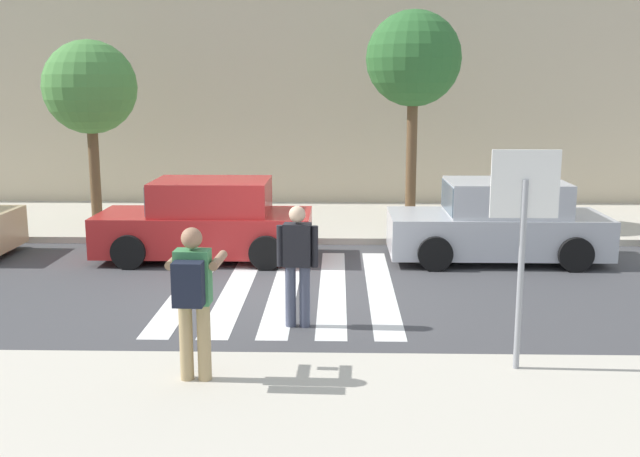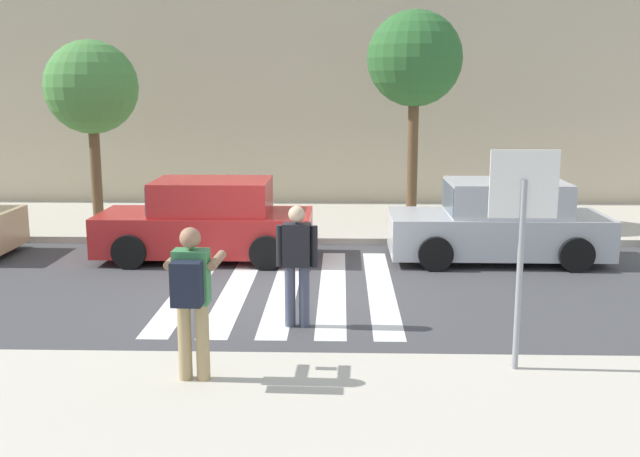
% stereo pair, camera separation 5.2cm
% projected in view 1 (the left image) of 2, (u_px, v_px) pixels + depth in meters
% --- Properties ---
extents(ground_plane, '(120.00, 120.00, 0.00)m').
position_uv_depth(ground_plane, '(284.00, 291.00, 12.33)').
color(ground_plane, '#424244').
extents(sidewalk_far, '(60.00, 4.80, 0.14)m').
position_uv_depth(sidewalk_far, '(302.00, 221.00, 18.21)').
color(sidewalk_far, beige).
rests_on(sidewalk_far, ground).
extents(building_facade_far, '(56.00, 4.00, 7.40)m').
position_uv_depth(building_facade_far, '(308.00, 71.00, 21.82)').
color(building_facade_far, beige).
rests_on(building_facade_far, ground).
extents(crosswalk_stripe_0, '(0.44, 5.20, 0.01)m').
position_uv_depth(crosswalk_stripe_0, '(190.00, 287.00, 12.57)').
color(crosswalk_stripe_0, silver).
rests_on(crosswalk_stripe_0, ground).
extents(crosswalk_stripe_1, '(0.44, 5.20, 0.01)m').
position_uv_depth(crosswalk_stripe_1, '(237.00, 288.00, 12.55)').
color(crosswalk_stripe_1, silver).
rests_on(crosswalk_stripe_1, ground).
extents(crosswalk_stripe_2, '(0.44, 5.20, 0.01)m').
position_uv_depth(crosswalk_stripe_2, '(285.00, 288.00, 12.53)').
color(crosswalk_stripe_2, silver).
rests_on(crosswalk_stripe_2, ground).
extents(crosswalk_stripe_3, '(0.44, 5.20, 0.01)m').
position_uv_depth(crosswalk_stripe_3, '(333.00, 288.00, 12.51)').
color(crosswalk_stripe_3, silver).
rests_on(crosswalk_stripe_3, ground).
extents(crosswalk_stripe_4, '(0.44, 5.20, 0.01)m').
position_uv_depth(crosswalk_stripe_4, '(380.00, 288.00, 12.49)').
color(crosswalk_stripe_4, silver).
rests_on(crosswalk_stripe_4, ground).
extents(stop_sign, '(0.76, 0.08, 2.53)m').
position_uv_depth(stop_sign, '(524.00, 211.00, 8.32)').
color(stop_sign, gray).
rests_on(stop_sign, sidewalk_near).
extents(photographer_with_backpack, '(0.60, 0.85, 1.72)m').
position_uv_depth(photographer_with_backpack, '(193.00, 291.00, 8.11)').
color(photographer_with_backpack, tan).
rests_on(photographer_with_backpack, sidewalk_near).
extents(pedestrian_crossing, '(0.58, 0.27, 1.72)m').
position_uv_depth(pedestrian_crossing, '(297.00, 259.00, 10.39)').
color(pedestrian_crossing, '#474C60').
rests_on(pedestrian_crossing, ground).
extents(parked_car_red, '(4.10, 1.92, 1.55)m').
position_uv_depth(parked_car_red, '(207.00, 222.00, 14.49)').
color(parked_car_red, red).
rests_on(parked_car_red, ground).
extents(parked_car_silver, '(4.10, 1.92, 1.55)m').
position_uv_depth(parked_car_silver, '(499.00, 223.00, 14.35)').
color(parked_car_silver, '#B7BABF').
rests_on(parked_car_silver, ground).
extents(street_tree_west, '(2.08, 2.08, 4.18)m').
position_uv_depth(street_tree_west, '(90.00, 88.00, 16.61)').
color(street_tree_west, brown).
rests_on(street_tree_west, sidewalk_far).
extents(street_tree_center, '(2.12, 2.12, 4.82)m').
position_uv_depth(street_tree_center, '(414.00, 60.00, 16.54)').
color(street_tree_center, brown).
rests_on(street_tree_center, sidewalk_far).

